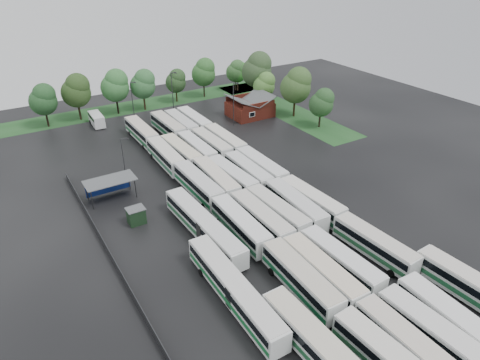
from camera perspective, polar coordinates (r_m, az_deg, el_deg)
ground at (r=64.24m, az=4.16°, el=-6.81°), size 160.00×160.00×0.00m
brick_building at (r=107.13m, az=1.34°, el=9.49°), size 10.07×8.60×5.39m
wash_shed at (r=73.86m, az=-17.00°, el=-0.27°), size 8.20×4.20×3.58m
utility_hut at (r=66.99m, az=-13.67°, el=-4.64°), size 2.70×2.20×2.62m
grass_strip_north at (r=117.77m, az=-13.86°, el=9.51°), size 80.00×10.00×0.01m
grass_strip_east at (r=113.25m, az=5.63°, el=9.44°), size 10.00×50.00×0.01m
west_fence at (r=62.57m, az=-17.36°, el=-8.70°), size 0.10×50.00×1.20m
bus_r0c1 at (r=49.12m, az=21.62°, el=-20.01°), size 2.79×12.69×3.53m
bus_r0c2 at (r=51.13m, az=24.51°, el=-18.31°), size 3.18×13.06×3.61m
bus_r0c3 at (r=53.09m, az=26.56°, el=-16.71°), size 3.43×13.49×3.72m
bus_r1c0 at (r=53.44m, az=8.10°, el=-12.91°), size 3.39×13.36×3.69m
bus_r1c1 at (r=54.79m, az=10.85°, el=-11.96°), size 3.17×13.29×3.68m
bus_r1c2 at (r=56.94m, az=13.24°, el=-10.52°), size 3.03×12.92×3.58m
bus_r1c4 at (r=61.05m, az=17.52°, el=-8.19°), size 3.31×12.82×3.54m
bus_r2c0 at (r=61.90m, az=0.05°, el=-5.98°), size 3.17×13.24×3.66m
bus_r2c1 at (r=63.25m, az=2.79°, el=-5.17°), size 2.87×13.22×3.68m
bus_r2c2 at (r=65.07m, az=4.92°, el=-4.22°), size 3.11×12.99×3.60m
bus_r2c3 at (r=66.74m, az=7.35°, el=-3.39°), size 3.43×13.40×3.70m
bus_r2c4 at (r=68.38m, az=9.45°, el=-2.76°), size 3.28×13.03×3.60m
bus_r3c0 at (r=72.15m, az=-5.59°, el=-0.61°), size 2.94×13.38×3.72m
bus_r3c1 at (r=73.43m, az=-3.24°, el=0.03°), size 3.42×13.39×3.70m
bus_r3c2 at (r=74.48m, az=-1.11°, el=0.46°), size 3.20×12.91×3.57m
bus_r3c3 at (r=76.04m, az=1.09°, el=1.07°), size 2.97×12.70×3.52m
bus_r3c4 at (r=77.60m, az=2.84°, el=1.70°), size 2.89×13.17×3.66m
bus_r4c0 at (r=83.02m, az=-9.89°, el=3.19°), size 3.12×13.22×3.66m
bus_r4c1 at (r=84.05m, az=-7.87°, el=3.69°), size 3.11×13.21×3.66m
bus_r4c2 at (r=85.26m, az=-5.79°, el=4.16°), size 2.87×12.88×3.58m
bus_r4c3 at (r=86.79m, az=-3.84°, el=4.71°), size 2.83×12.92×3.59m
bus_r4c4 at (r=88.25m, az=-2.06°, el=5.22°), size 2.88×13.21×3.67m
bus_r5c0 at (r=95.01m, az=-13.00°, el=6.26°), size 2.87×13.33×3.71m
bus_r5c2 at (r=96.94m, az=-9.57°, el=7.07°), size 2.99×13.37×3.71m
bus_r5c3 at (r=97.98m, az=-7.84°, el=7.40°), size 2.92×12.99×3.61m
bus_r5c4 at (r=99.23m, az=-6.13°, el=7.81°), size 2.95×13.17×3.66m
artic_bus_west_b at (r=61.84m, az=-4.85°, el=-6.16°), size 3.24×19.48×3.60m
artic_bus_west_c at (r=51.66m, az=-0.81°, el=-14.40°), size 3.12×19.25×3.56m
minibus at (r=106.59m, az=-18.57°, el=7.71°), size 2.66×6.61×2.85m
tree_north_0 at (r=108.49m, az=-24.73°, el=9.76°), size 6.22×6.22×10.30m
tree_north_1 at (r=110.01m, az=-20.96°, el=11.12°), size 6.86×6.86×11.37m
tree_north_2 at (r=111.24m, az=-16.28°, el=12.04°), size 6.86×6.86×11.36m
tree_north_3 at (r=112.79m, az=-12.77°, el=12.41°), size 6.36×6.36×10.53m
tree_north_4 at (r=117.75m, az=-8.50°, el=12.96°), size 5.40×5.40×8.94m
tree_north_5 at (r=120.84m, az=-4.82°, el=14.17°), size 6.52×6.52×10.80m
tree_north_6 at (r=126.50m, az=-0.54°, el=14.36°), size 5.38×5.38×8.91m
tree_east_0 at (r=100.61m, az=10.91°, el=10.14°), size 5.60×5.60×9.27m
tree_east_1 at (r=105.96m, az=7.56°, el=12.45°), size 7.41×7.41×12.27m
tree_east_2 at (r=112.60m, az=3.32°, el=12.59°), size 5.58×5.58×9.24m
tree_east_3 at (r=117.00m, az=2.35°, el=14.54°), size 7.98×7.98×13.21m
tree_east_4 at (r=126.68m, az=-0.24°, el=14.25°), size 5.13×5.11×8.46m
lamp_post_ne at (r=99.85m, az=-0.81°, el=10.44°), size 1.55×0.30×10.06m
lamp_post_nw at (r=75.27m, az=-15.17°, el=2.61°), size 1.42×0.28×9.22m
lamp_post_back_w at (r=105.81m, az=-14.11°, el=10.47°), size 1.46×0.28×9.50m
lamp_post_back_e at (r=108.64m, az=-8.95°, el=11.74°), size 1.60×0.31×10.39m
puddle_0 at (r=52.23m, az=14.74°, el=-18.08°), size 6.41×6.41×0.01m
puddle_1 at (r=58.19m, az=22.60°, el=-13.85°), size 2.67×2.67×0.01m
puddle_2 at (r=61.12m, az=-3.03°, el=-8.88°), size 5.89×5.89×0.01m
puddle_3 at (r=65.82m, az=7.65°, el=-6.03°), size 4.08×4.08×0.01m
puddle_4 at (r=62.71m, az=22.18°, el=-10.27°), size 3.65×3.65×0.01m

